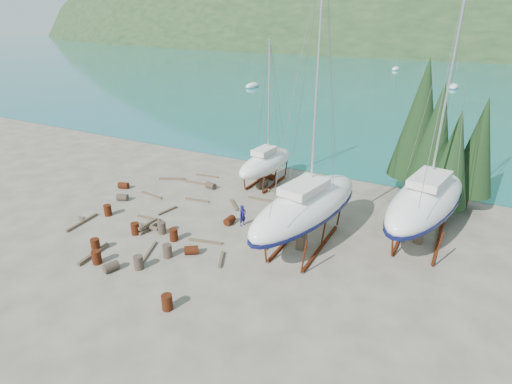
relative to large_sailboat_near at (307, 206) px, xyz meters
The scene contains 53 objects.
ground 7.07m from the large_sailboat_near, 164.67° to the right, with size 600.00×600.00×0.00m, color #595446.
bay_water 313.37m from the large_sailboat_near, 91.14° to the left, with size 700.00×700.00×0.00m, color #176D73.
far_hill 318.37m from the large_sailboat_near, 91.12° to the left, with size 800.00×360.00×110.00m, color #1B3118.
far_house_left 199.60m from the large_sailboat_near, 109.37° to the left, with size 6.60×5.60×5.60m.
far_house_center 190.11m from the large_sailboat_near, 97.93° to the left, with size 6.60×5.60×5.60m.
cypress_near_right 12.40m from the large_sailboat_near, 58.60° to the left, with size 3.60×3.60×10.00m.
cypress_mid_right 11.55m from the large_sailboat_near, 46.82° to the left, with size 3.06×3.06×8.50m.
cypress_back_left 13.72m from the large_sailboat_near, 68.74° to the left, with size 4.14×4.14×11.50m.
cypress_far_right 14.80m from the large_sailboat_near, 50.58° to the left, with size 3.24×3.24×9.00m.
moored_boat_left 68.68m from the large_sailboat_near, 121.85° to the left, with size 2.00×5.00×6.05m.
moored_boat_mid 78.43m from the large_sailboat_near, 87.23° to the left, with size 2.00×5.00×6.05m.
moored_boat_far 109.25m from the large_sailboat_near, 97.48° to the left, with size 2.00×5.00×6.05m.
large_sailboat_near is the anchor object (origin of this frame).
large_sailboat_far 8.20m from the large_sailboat_near, 34.12° to the left, with size 5.52×12.24×18.68m.
small_sailboat_shore 11.19m from the large_sailboat_near, 130.79° to the left, with size 3.14×8.10×12.65m.
worker 5.49m from the large_sailboat_near, behind, with size 0.60×0.39×1.64m, color #151250.
drum_1 12.78m from the large_sailboat_near, 137.08° to the right, with size 0.58×0.58×0.88m, color #2D2823.
drum_2 18.35m from the large_sailboat_near, behind, with size 0.58×0.58×0.88m, color #5C230F.
drum_3 13.69m from the large_sailboat_near, 141.70° to the right, with size 0.58×0.58×0.88m, color #5C230F.
drum_4 12.48m from the large_sailboat_near, 127.85° to the left, with size 0.58×0.58×0.88m, color #5C230F.
drum_5 9.45m from the large_sailboat_near, 141.59° to the right, with size 0.58×0.58×0.88m, color #2D2823.
drum_6 6.60m from the large_sailboat_near, behind, with size 0.58×0.58×0.88m, color #5C230F.
drum_7 10.66m from the large_sailboat_near, 111.86° to the right, with size 0.58×0.58×0.88m, color #5C230F.
drum_8 15.68m from the large_sailboat_near, 167.98° to the right, with size 0.58×0.58×0.88m, color #5C230F.
drum_9 12.51m from the large_sailboat_near, 155.58° to the left, with size 0.58×0.58×0.88m, color #2D2823.
drum_10 14.13m from the large_sailboat_near, 148.13° to the right, with size 0.58×0.58×0.88m, color #5C230F.
drum_11 10.52m from the large_sailboat_near, 134.58° to the left, with size 0.58×0.58×0.88m, color #2D2823.
drum_12 8.05m from the large_sailboat_near, 142.24° to the right, with size 0.58×0.58×0.88m, color #5C230F.
drum_13 12.22m from the large_sailboat_near, 158.27° to the right, with size 0.58×0.58×0.88m, color #5C230F.
drum_14 9.33m from the large_sailboat_near, 154.90° to the right, with size 0.58×0.58×0.88m, color #5C230F.
drum_15 16.46m from the large_sailboat_near, behind, with size 0.58×0.58×0.88m, color #2D2823.
drum_16 10.43m from the large_sailboat_near, 160.15° to the right, with size 0.58×0.58×0.88m, color #2D2823.
drum_17 11.16m from the large_sailboat_near, 136.14° to the right, with size 0.58×0.58×0.88m, color #2D2823.
timber_0 15.39m from the large_sailboat_near, 150.73° to the left, with size 0.14×2.39×0.14m, color brown.
timber_1 3.69m from the large_sailboat_near, 150.66° to the right, with size 0.19×1.60×0.19m, color brown.
timber_2 16.72m from the large_sailboat_near, 161.95° to the left, with size 0.19×2.45×0.19m, color brown.
timber_3 10.79m from the large_sailboat_near, 144.61° to the right, with size 0.15×2.85×0.15m, color brown.
timber_4 11.86m from the large_sailboat_near, behind, with size 0.17×1.86×0.17m, color brown.
timber_5 7.36m from the large_sailboat_near, 153.59° to the right, with size 0.16×2.42×0.16m, color brown.
timber_6 9.57m from the large_sailboat_near, 130.23° to the left, with size 0.19×1.82×0.19m, color brown.
timber_7 6.52m from the large_sailboat_near, 131.53° to the right, with size 0.17×1.76×0.17m, color brown.
timber_8 8.45m from the large_sailboat_near, 158.48° to the left, with size 0.19×2.05×0.19m, color brown.
timber_9 12.17m from the large_sailboat_near, 130.13° to the left, with size 0.15×2.70×0.15m, color brown.
timber_10 8.14m from the large_sailboat_near, 139.01° to the left, with size 0.16×2.71×0.16m, color brown.
timber_11 11.25m from the large_sailboat_near, 167.94° to the left, with size 0.15×2.18×0.15m, color brown.
timber_12 12.48m from the large_sailboat_near, 169.62° to the right, with size 0.17×2.04×0.17m, color brown.
timber_13 17.22m from the large_sailboat_near, 163.32° to the right, with size 0.22×1.00×0.22m, color brown.
timber_14 16.88m from the large_sailboat_near, 162.02° to the right, with size 0.18×3.03×0.18m, color brown.
timber_15 14.91m from the large_sailboat_near, 158.48° to the left, with size 0.15×3.30×0.15m, color brown.
timber_16 14.19m from the large_sailboat_near, 145.64° to the right, with size 0.23×2.67×0.23m, color brown.
timber_17 15.08m from the large_sailboat_near, behind, with size 0.16×2.48×0.16m, color brown.
timber_pile_fore 11.59m from the large_sailboat_near, 161.67° to the right, with size 1.80×1.80×0.60m.
timber_pile_aft 6.55m from the large_sailboat_near, 120.46° to the left, with size 1.80×1.80×0.60m.
Camera 1 is at (14.51, -20.57, 14.07)m, focal length 28.00 mm.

